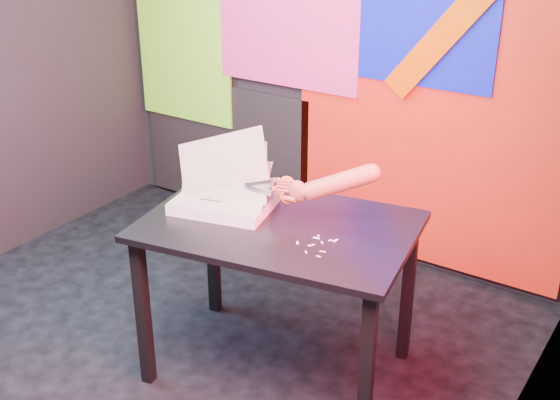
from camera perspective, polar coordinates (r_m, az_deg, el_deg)
The scene contains 7 objects.
room at distance 2.88m, azimuth -11.27°, elevation 9.70°, with size 3.01×3.01×2.71m.
backdrop at distance 4.08m, azimuth 4.34°, elevation 8.72°, with size 2.88×0.05×2.08m.
work_table at distance 3.00m, azimuth -0.11°, elevation -3.56°, with size 1.24×0.94×0.75m.
printout_stack at distance 3.08m, azimuth -4.59°, elevation -0.08°, with size 0.51×0.39×0.38m.
scissors at distance 2.94m, azimuth 0.30°, elevation 0.86°, with size 0.22×0.07×0.13m.
hand_forearm at distance 2.87m, azimuth 4.30°, elevation 1.33°, with size 0.41×0.16×0.20m.
paper_clippings at distance 2.80m, azimuth 3.11°, elevation -3.54°, with size 0.15×0.17×0.00m.
Camera 1 is at (1.98, -1.97, 2.07)m, focal length 45.00 mm.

